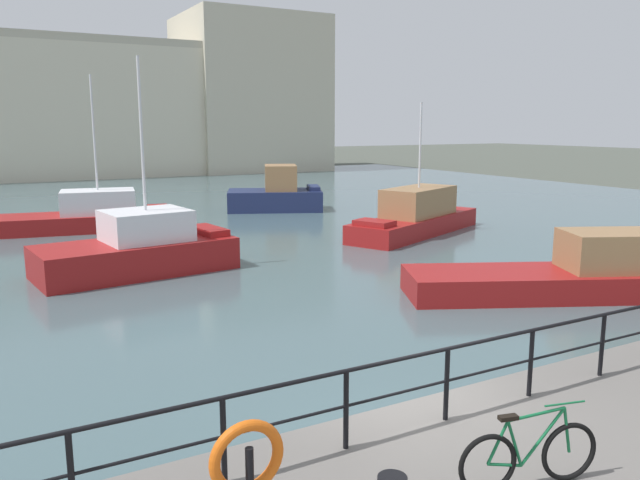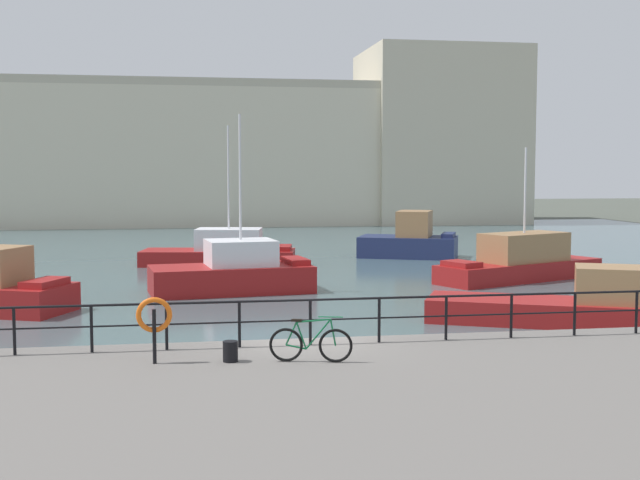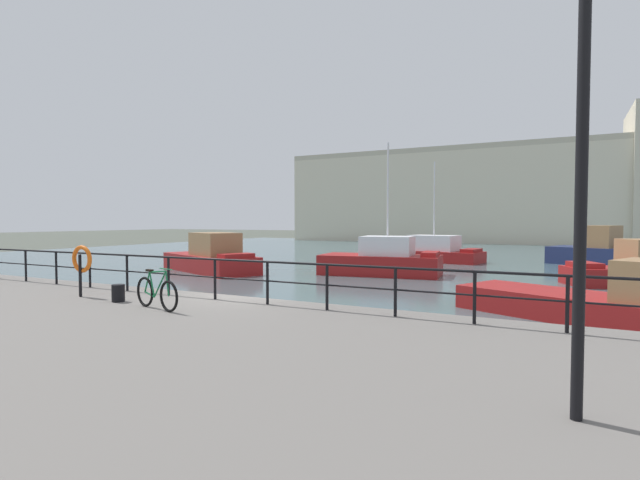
% 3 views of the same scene
% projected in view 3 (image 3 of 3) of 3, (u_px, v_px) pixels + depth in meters
% --- Properties ---
extents(ground_plane, '(240.00, 240.00, 0.00)m').
position_uv_depth(ground_plane, '(235.00, 329.00, 13.18)').
color(ground_plane, '#4C5147').
extents(water_basin, '(80.00, 60.00, 0.01)m').
position_uv_depth(water_basin, '(456.00, 256.00, 40.00)').
color(water_basin, '#476066').
rests_on(water_basin, ground_plane).
extents(harbor_building, '(58.55, 12.71, 16.52)m').
position_uv_depth(harbor_building, '(547.00, 193.00, 62.72)').
color(harbor_building, beige).
rests_on(harbor_building, ground_plane).
extents(moored_small_launch, '(8.35, 4.09, 7.31)m').
position_uv_depth(moored_small_launch, '(430.00, 251.00, 35.16)').
color(moored_small_launch, maroon).
rests_on(moored_small_launch, water_basin).
extents(moored_green_narrowboat, '(6.80, 3.61, 7.25)m').
position_uv_depth(moored_green_narrowboat, '(383.00, 260.00, 26.25)').
color(moored_green_narrowboat, maroon).
rests_on(moored_green_narrowboat, water_basin).
extents(moored_white_yacht, '(8.01, 5.44, 2.30)m').
position_uv_depth(moored_white_yacht, '(211.00, 258.00, 27.90)').
color(moored_white_yacht, maroon).
rests_on(moored_white_yacht, water_basin).
extents(moored_red_daysailer, '(6.17, 4.83, 2.67)m').
position_uv_depth(moored_red_daysailer, '(597.00, 251.00, 32.13)').
color(moored_red_daysailer, navy).
rests_on(moored_red_daysailer, water_basin).
extents(quay_railing, '(21.42, 0.07, 1.08)m').
position_uv_depth(quay_railing, '(191.00, 270.00, 12.84)').
color(quay_railing, black).
rests_on(quay_railing, quay_promenade).
extents(parked_bicycle, '(1.73, 0.49, 0.98)m').
position_uv_depth(parked_bicycle, '(156.00, 293.00, 11.04)').
color(parked_bicycle, black).
rests_on(parked_bicycle, quay_promenade).
extents(mooring_bollard, '(0.32, 0.32, 0.44)m').
position_uv_depth(mooring_bollard, '(118.00, 293.00, 12.10)').
color(mooring_bollard, black).
rests_on(mooring_bollard, quay_promenade).
extents(life_ring_stand, '(0.75, 0.16, 1.40)m').
position_uv_depth(life_ring_stand, '(82.00, 261.00, 12.91)').
color(life_ring_stand, black).
rests_on(life_ring_stand, quay_promenade).
extents(quay_lamp_post, '(0.32, 0.32, 4.73)m').
position_uv_depth(quay_lamp_post, '(583.00, 126.00, 4.80)').
color(quay_lamp_post, black).
rests_on(quay_lamp_post, quay_promenade).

